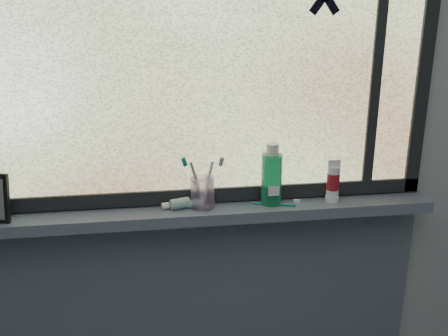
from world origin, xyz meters
TOP-DOWN VIEW (x-y plane):
  - wall_back at (0.00, 1.30)m, footprint 3.00×0.01m
  - windowsill at (0.00, 1.23)m, footprint 1.62×0.14m
  - sill_apron at (0.00, 1.29)m, footprint 1.62×0.02m
  - window_pane at (0.00, 1.28)m, footprint 1.50×0.01m
  - frame_bottom at (0.00, 1.28)m, footprint 1.60×0.03m
  - frame_right at (0.78, 1.28)m, footprint 0.05×0.03m
  - frame_mullion at (0.60, 1.28)m, footprint 0.03×0.03m
  - toothpaste_tube at (-0.07, 1.24)m, footprint 0.21×0.09m
  - toothbrush_cup at (-0.01, 1.24)m, footprint 0.09×0.09m
  - toothbrush_lying at (0.24, 1.22)m, footprint 0.18×0.07m
  - mouthwash_bottle at (0.23, 1.24)m, footprint 0.08×0.08m
  - cream_tube at (0.45, 1.22)m, footprint 0.05×0.05m

SIDE VIEW (x-z plane):
  - sill_apron at x=0.00m, z-range 0.00..0.98m
  - windowsill at x=0.00m, z-range 0.98..1.02m
  - toothbrush_lying at x=0.24m, z-range 1.02..1.03m
  - toothpaste_tube at x=-0.07m, z-range 1.02..1.06m
  - frame_bottom at x=0.00m, z-range 1.02..1.07m
  - toothbrush_cup at x=-0.01m, z-range 1.02..1.13m
  - cream_tube at x=0.45m, z-range 1.05..1.16m
  - mouthwash_bottle at x=0.23m, z-range 1.04..1.22m
  - wall_back at x=0.00m, z-range 0.00..2.50m
  - frame_right at x=0.78m, z-range 0.98..2.08m
  - window_pane at x=0.00m, z-range 1.03..2.03m
  - frame_mullion at x=0.60m, z-range 1.03..2.03m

